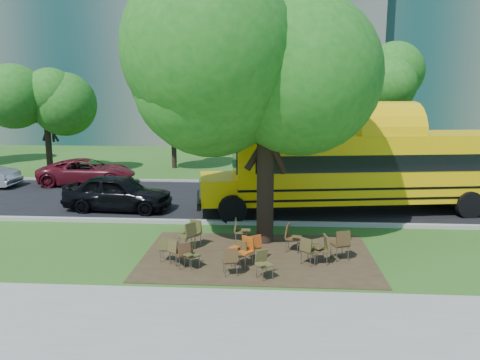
# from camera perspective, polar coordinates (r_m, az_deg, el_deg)

# --- Properties ---
(ground) EXTENTS (160.00, 160.00, 0.00)m
(ground) POSITION_cam_1_polar(r_m,az_deg,el_deg) (15.07, -1.61, -8.61)
(ground) COLOR #29561B
(ground) RESTS_ON ground
(sidewalk) EXTENTS (60.00, 4.00, 0.04)m
(sidewalk) POSITION_cam_1_polar(r_m,az_deg,el_deg) (10.51, -4.31, -17.58)
(sidewalk) COLOR gray
(sidewalk) RESTS_ON ground
(dirt_patch) EXTENTS (7.00, 4.50, 0.03)m
(dirt_patch) POSITION_cam_1_polar(r_m,az_deg,el_deg) (14.54, 2.18, -9.29)
(dirt_patch) COLOR #382819
(dirt_patch) RESTS_ON ground
(asphalt_road) EXTENTS (80.00, 8.00, 0.04)m
(asphalt_road) POSITION_cam_1_polar(r_m,az_deg,el_deg) (21.77, 0.13, -2.43)
(asphalt_road) COLOR black
(asphalt_road) RESTS_ON ground
(kerb_near) EXTENTS (80.00, 0.25, 0.14)m
(kerb_near) POSITION_cam_1_polar(r_m,az_deg,el_deg) (17.90, -0.70, -5.21)
(kerb_near) COLOR gray
(kerb_near) RESTS_ON ground
(kerb_far) EXTENTS (80.00, 0.25, 0.14)m
(kerb_far) POSITION_cam_1_polar(r_m,az_deg,el_deg) (25.76, 0.72, -0.24)
(kerb_far) COLOR gray
(kerb_far) RESTS_ON ground
(building_main) EXTENTS (38.00, 16.00, 22.00)m
(building_main) POSITION_cam_1_polar(r_m,az_deg,el_deg) (51.36, -7.02, 17.44)
(building_main) COLOR slate
(building_main) RESTS_ON ground
(bg_tree_0) EXTENTS (5.20, 5.20, 7.18)m
(bg_tree_0) POSITION_cam_1_polar(r_m,az_deg,el_deg) (30.26, -22.68, 9.17)
(bg_tree_0) COLOR black
(bg_tree_0) RESTS_ON ground
(bg_tree_2) EXTENTS (4.80, 4.80, 6.62)m
(bg_tree_2) POSITION_cam_1_polar(r_m,az_deg,el_deg) (30.82, -8.19, 9.23)
(bg_tree_2) COLOR black
(bg_tree_2) RESTS_ON ground
(bg_tree_3) EXTENTS (5.60, 5.60, 7.84)m
(bg_tree_3) POSITION_cam_1_polar(r_m,az_deg,el_deg) (28.92, 17.39, 10.38)
(bg_tree_3) COLOR black
(bg_tree_3) RESTS_ON ground
(main_tree) EXTENTS (7.17, 7.17, 9.03)m
(main_tree) POSITION_cam_1_polar(r_m,az_deg,el_deg) (15.10, 3.23, 12.42)
(main_tree) COLOR black
(main_tree) RESTS_ON ground
(school_bus) EXTENTS (13.76, 4.87, 3.30)m
(school_bus) POSITION_cam_1_polar(r_m,az_deg,el_deg) (20.24, 16.40, 1.56)
(school_bus) COLOR #ECB207
(school_bus) RESTS_ON ground
(chair_0) EXTENTS (0.52, 0.46, 0.78)m
(chair_0) POSITION_cam_1_polar(r_m,az_deg,el_deg) (14.10, -8.94, -8.06)
(chair_0) COLOR #44401D
(chair_0) RESTS_ON ground
(chair_1) EXTENTS (0.69, 0.55, 0.81)m
(chair_1) POSITION_cam_1_polar(r_m,az_deg,el_deg) (13.80, -7.77, -8.37)
(chair_1) COLOR #4A3E20
(chair_1) RESTS_ON ground
(chair_2) EXTENTS (0.53, 0.65, 0.80)m
(chair_2) POSITION_cam_1_polar(r_m,az_deg,el_deg) (13.56, -6.86, -8.73)
(chair_2) COLOR #482B19
(chair_2) RESTS_ON ground
(chair_3) EXTENTS (0.75, 0.59, 0.88)m
(chair_3) POSITION_cam_1_polar(r_m,az_deg,el_deg) (13.63, 0.55, -8.32)
(chair_3) COLOR #B54F13
(chair_3) RESTS_ON ground
(chair_4) EXTENTS (0.56, 0.59, 0.83)m
(chair_4) POSITION_cam_1_polar(r_m,az_deg,el_deg) (12.94, -1.08, -9.54)
(chair_4) COLOR #483119
(chair_4) RESTS_ON ground
(chair_5) EXTENTS (0.53, 0.67, 0.80)m
(chair_5) POSITION_cam_1_polar(r_m,az_deg,el_deg) (12.76, 2.82, -9.92)
(chair_5) COLOR brown
(chair_5) RESTS_ON ground
(chair_6) EXTENTS (0.60, 0.60, 0.90)m
(chair_6) POSITION_cam_1_polar(r_m,az_deg,el_deg) (13.98, 9.89, -7.94)
(chair_6) COLOR #493F1F
(chair_6) RESTS_ON ground
(chair_7) EXTENTS (0.74, 0.58, 0.86)m
(chair_7) POSITION_cam_1_polar(r_m,az_deg,el_deg) (13.80, 8.42, -8.25)
(chair_7) COLOR #42371C
(chair_7) RESTS_ON ground
(chair_8) EXTENTS (0.63, 0.80, 0.93)m
(chair_8) POSITION_cam_1_polar(r_m,az_deg,el_deg) (15.03, -6.29, -6.42)
(chair_8) COLOR #49451F
(chair_8) RESTS_ON ground
(chair_9) EXTENTS (0.73, 0.57, 0.90)m
(chair_9) POSITION_cam_1_polar(r_m,az_deg,el_deg) (15.30, -5.74, -6.17)
(chair_9) COLOR brown
(chair_9) RESTS_ON ground
(chair_10) EXTENTS (0.58, 0.60, 0.90)m
(chair_10) POSITION_cam_1_polar(r_m,az_deg,el_deg) (15.41, -0.08, -5.99)
(chair_10) COLOR #4E4322
(chair_10) RESTS_ON ground
(chair_11) EXTENTS (0.56, 0.70, 0.83)m
(chair_11) POSITION_cam_1_polar(r_m,az_deg,el_deg) (14.05, 1.74, -7.85)
(chair_11) COLOR #AB4312
(chair_11) RESTS_ON ground
(chair_12) EXTENTS (0.54, 0.69, 0.91)m
(chair_12) POSITION_cam_1_polar(r_m,az_deg,el_deg) (14.84, 6.27, -6.69)
(chair_12) COLOR #51361D
(chair_12) RESTS_ON ground
(chair_13) EXTENTS (0.66, 0.74, 0.97)m
(chair_13) POSITION_cam_1_polar(r_m,az_deg,el_deg) (14.35, 12.30, -7.36)
(chair_13) COLOR #443118
(chair_13) RESTS_ON ground
(chair_14) EXTENTS (0.65, 0.51, 0.77)m
(chair_14) POSITION_cam_1_polar(r_m,az_deg,el_deg) (13.59, -0.17, -8.68)
(chair_14) COLOR #4A4020
(chair_14) RESTS_ON ground
(chair_15) EXTENTS (0.53, 0.67, 0.78)m
(chair_15) POSITION_cam_1_polar(r_m,az_deg,el_deg) (13.55, -6.10, -8.79)
(chair_15) COLOR #47441E
(chair_15) RESTS_ON ground
(black_car) EXTENTS (4.66, 2.16, 1.55)m
(black_car) POSITION_cam_1_polar(r_m,az_deg,el_deg) (20.42, -14.65, -1.52)
(black_car) COLOR black
(black_car) RESTS_ON ground
(bg_car_red) EXTENTS (5.32, 3.01, 1.40)m
(bg_car_red) POSITION_cam_1_polar(r_m,az_deg,el_deg) (26.63, -18.11, 0.97)
(bg_car_red) COLOR #530E18
(bg_car_red) RESTS_ON ground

